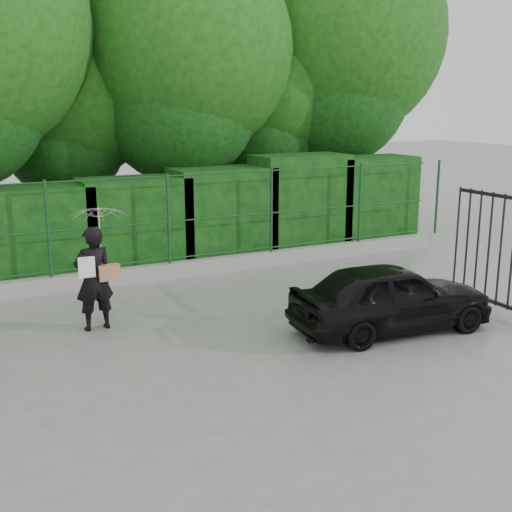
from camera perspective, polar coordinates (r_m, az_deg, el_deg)
name	(u,v)px	position (r m, az deg, el deg)	size (l,w,h in m)	color
ground	(252,359)	(8.95, -0.37, -9.10)	(80.00, 80.00, 0.00)	gray
kerb	(151,273)	(12.88, -9.32, -1.49)	(14.00, 0.25, 0.30)	#9E9E99
fence	(160,220)	(12.72, -8.55, 3.20)	(14.13, 0.06, 1.80)	#15411E
hedge	(137,220)	(13.64, -10.53, 3.16)	(14.20, 1.20, 2.27)	black
trees	(148,51)	(15.93, -9.57, 17.54)	(17.10, 6.15, 8.08)	black
woman	(98,251)	(10.07, -13.90, 0.45)	(0.87, 0.85, 1.92)	black
car	(391,297)	(10.05, 11.94, -3.57)	(1.28, 3.17, 1.08)	black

